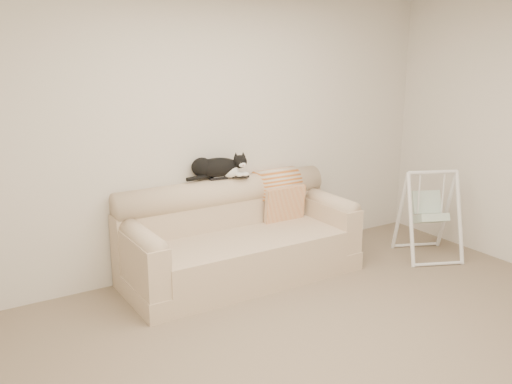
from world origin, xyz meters
TOP-DOWN VIEW (x-y plane):
  - ground_plane at (0.00, 0.00)m, footprint 5.00×5.00m
  - room_shell at (0.00, 0.00)m, footprint 5.04×4.04m
  - sofa at (0.01, 1.62)m, footprint 2.20×0.93m
  - remote_a at (-0.05, 1.86)m, footprint 0.18×0.07m
  - remote_b at (0.17, 1.82)m, footprint 0.18×0.11m
  - tuxedo_cat at (-0.05, 1.87)m, footprint 0.62×0.33m
  - throw_blanket at (0.61, 1.84)m, footprint 0.45×0.38m
  - baby_swing at (1.93, 1.02)m, footprint 0.75×0.76m

SIDE VIEW (x-z plane):
  - ground_plane at x=0.00m, z-range 0.00..0.00m
  - sofa at x=0.01m, z-range -0.10..0.80m
  - baby_swing at x=1.93m, z-range 0.00..0.91m
  - throw_blanket at x=0.61m, z-range 0.44..1.01m
  - remote_b at x=0.17m, z-range 0.90..0.92m
  - remote_a at x=-0.05m, z-range 0.90..0.92m
  - tuxedo_cat at x=-0.05m, z-range 0.89..1.13m
  - room_shell at x=0.00m, z-range 0.23..2.83m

